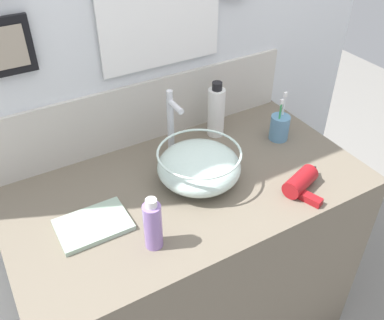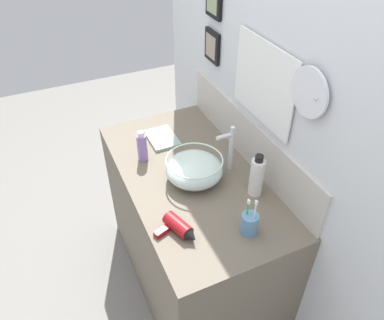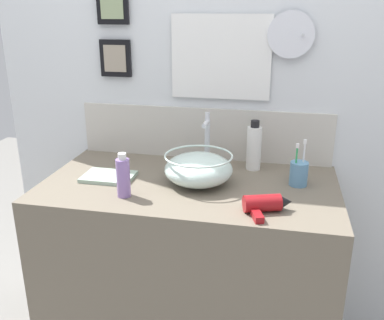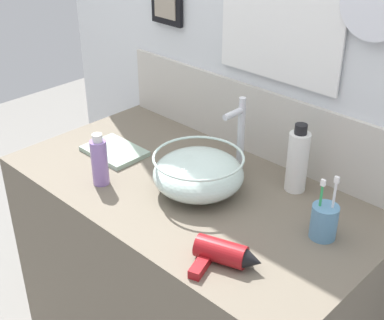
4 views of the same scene
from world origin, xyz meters
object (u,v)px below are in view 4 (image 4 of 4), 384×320
(hair_drier, at_px, (225,254))
(toothbrush_cup, at_px, (324,221))
(glass_bowl_sink, at_px, (199,173))
(soap_dispenser, at_px, (298,160))
(faucet, at_px, (240,131))
(shampoo_bottle, at_px, (99,161))
(hand_towel, at_px, (114,151))

(hair_drier, relative_size, toothbrush_cup, 0.96)
(glass_bowl_sink, distance_m, hair_drier, 0.35)
(hair_drier, height_order, soap_dispenser, soap_dispenser)
(faucet, relative_size, toothbrush_cup, 1.32)
(faucet, distance_m, shampoo_bottle, 0.45)
(toothbrush_cup, distance_m, soap_dispenser, 0.25)
(glass_bowl_sink, xyz_separation_m, shampoo_bottle, (-0.25, -0.18, 0.01))
(soap_dispenser, distance_m, hand_towel, 0.64)
(hair_drier, bearing_deg, toothbrush_cup, 66.54)
(glass_bowl_sink, height_order, toothbrush_cup, toothbrush_cup)
(faucet, xyz_separation_m, toothbrush_cup, (0.40, -0.12, -0.09))
(hair_drier, bearing_deg, faucet, 125.81)
(toothbrush_cup, xyz_separation_m, hand_towel, (-0.77, -0.09, -0.04))
(faucet, height_order, soap_dispenser, faucet)
(glass_bowl_sink, distance_m, toothbrush_cup, 0.40)
(hair_drier, height_order, toothbrush_cup, toothbrush_cup)
(toothbrush_cup, relative_size, soap_dispenser, 0.86)
(glass_bowl_sink, relative_size, faucet, 1.10)
(hair_drier, bearing_deg, shampoo_bottle, 177.68)
(glass_bowl_sink, xyz_separation_m, faucet, (0.00, 0.19, 0.07))
(glass_bowl_sink, distance_m, soap_dispenser, 0.30)
(glass_bowl_sink, xyz_separation_m, hand_towel, (-0.38, -0.03, -0.06))
(faucet, relative_size, soap_dispenser, 1.14)
(faucet, xyz_separation_m, soap_dispenser, (0.20, 0.03, -0.04))
(toothbrush_cup, relative_size, shampoo_bottle, 1.11)
(hair_drier, distance_m, shampoo_bottle, 0.53)
(faucet, bearing_deg, shampoo_bottle, -124.65)
(shampoo_bottle, bearing_deg, faucet, 55.35)
(glass_bowl_sink, bearing_deg, hair_drier, -35.84)
(faucet, xyz_separation_m, hair_drier, (0.28, -0.39, -0.11))
(faucet, distance_m, soap_dispenser, 0.21)
(hand_towel, bearing_deg, glass_bowl_sink, 4.14)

